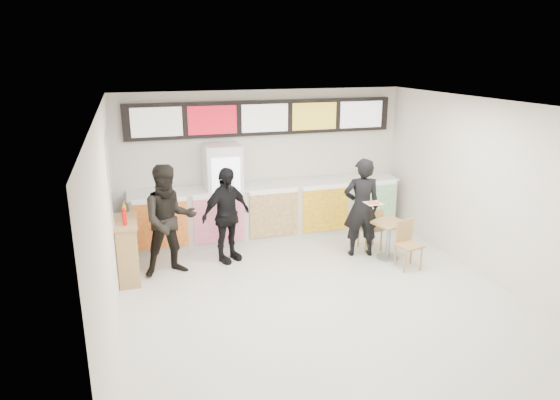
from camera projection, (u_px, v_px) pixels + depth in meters
name	position (u px, v px, depth m)	size (l,w,h in m)	color
floor	(325.00, 305.00, 7.60)	(7.00, 7.00, 0.00)	beige
ceiling	(330.00, 107.00, 6.76)	(7.00, 7.00, 0.00)	white
wall_back	(263.00, 163.00, 10.39)	(6.00, 6.00, 0.00)	silver
wall_left	(108.00, 233.00, 6.34)	(7.00, 7.00, 0.00)	silver
wall_right	(500.00, 195.00, 8.02)	(7.00, 7.00, 0.00)	silver
service_counter	(269.00, 211.00, 10.28)	(5.56, 0.77, 1.14)	silver
menu_board	(264.00, 118.00, 10.04)	(5.50, 0.14, 0.70)	black
drinks_fridge	(224.00, 194.00, 9.91)	(0.70, 0.67, 2.00)	white
mirror_panel	(111.00, 172.00, 8.52)	(0.01, 2.00, 1.50)	#B2B7BF
customer_main	(361.00, 208.00, 9.28)	(0.68, 0.45, 1.87)	black
customer_left	(169.00, 220.00, 8.46)	(0.94, 0.73, 1.94)	black
customer_mid	(226.00, 215.00, 9.02)	(1.03, 0.43, 1.76)	black
pizza_slice	(373.00, 203.00, 8.81)	(0.36, 0.36, 0.02)	beige
cafe_table	(389.00, 233.00, 9.23)	(0.72, 1.50, 0.85)	tan
condiment_ledge	(128.00, 249.00, 8.37)	(0.38, 0.93, 1.25)	tan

